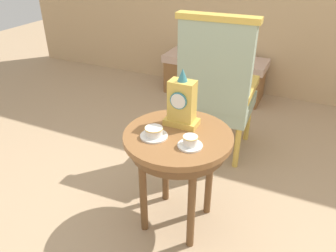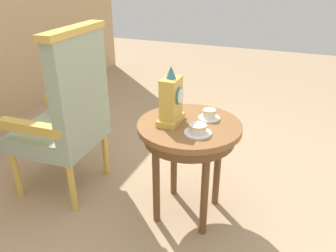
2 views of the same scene
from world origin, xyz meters
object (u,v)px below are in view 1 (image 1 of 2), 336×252
(side_table, at_px, (178,147))
(mantel_clock, at_px, (182,103))
(teacup_right, at_px, (190,142))
(window_bench, at_px, (214,76))
(teacup_left, at_px, (154,133))
(armchair, at_px, (217,87))

(side_table, bearing_deg, mantel_clock, 103.43)
(side_table, xyz_separation_m, teacup_right, (0.10, -0.09, 0.11))
(teacup_right, distance_m, window_bench, 2.16)
(side_table, xyz_separation_m, mantel_clock, (-0.02, 0.10, 0.22))
(teacup_right, xyz_separation_m, mantel_clock, (-0.13, 0.19, 0.11))
(side_table, distance_m, teacup_right, 0.18)
(mantel_clock, bearing_deg, teacup_left, -113.78)
(side_table, height_order, mantel_clock, mantel_clock)
(side_table, bearing_deg, teacup_left, -142.58)
(armchair, height_order, window_bench, armchair)
(side_table, relative_size, teacup_right, 4.90)
(teacup_right, bearing_deg, teacup_left, 178.52)
(mantel_clock, bearing_deg, teacup_right, -55.92)
(teacup_right, distance_m, armchair, 0.92)
(teacup_right, bearing_deg, side_table, 140.19)
(side_table, relative_size, teacup_left, 4.25)
(teacup_right, distance_m, mantel_clock, 0.25)
(side_table, relative_size, armchair, 0.56)
(teacup_right, xyz_separation_m, window_bench, (-0.51, 2.05, -0.44))
(mantel_clock, relative_size, window_bench, 0.30)
(teacup_left, height_order, armchair, armchair)
(teacup_left, xyz_separation_m, mantel_clock, (0.08, 0.19, 0.11))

